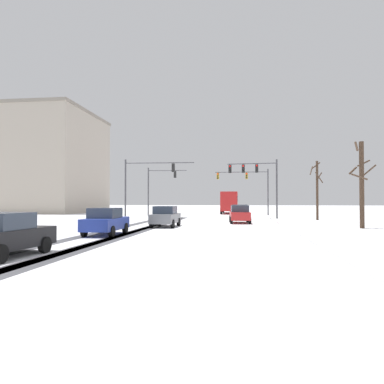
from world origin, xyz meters
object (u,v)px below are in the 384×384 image
at_px(traffic_signal_far_right, 249,182).
at_px(car_red_second, 240,214).
at_px(traffic_signal_near_right, 257,176).
at_px(car_black_fifth, 4,235).
at_px(traffic_signal_far_left, 159,183).
at_px(bare_tree_sidewalk_mid, 361,182).
at_px(bus_oncoming, 230,201).
at_px(office_building_far_left_block, 10,163).
at_px(car_blue_fourth, 106,221).
at_px(traffic_signal_near_left, 145,178).
at_px(car_dark_green_lead, 240,212).
at_px(car_grey_third, 165,216).
at_px(bare_tree_sidewalk_far, 317,188).

bearing_deg(traffic_signal_far_right, car_red_second, -94.17).
bearing_deg(traffic_signal_near_right, car_black_fifth, -110.35).
bearing_deg(car_red_second, traffic_signal_far_left, 126.75).
distance_m(car_red_second, bare_tree_sidewalk_mid, 10.68).
distance_m(traffic_signal_far_left, bare_tree_sidewalk_mid, 27.91).
relative_size(bus_oncoming, office_building_far_left_block, 0.36).
relative_size(car_blue_fourth, bus_oncoming, 0.37).
height_order(traffic_signal_near_right, bus_oncoming, traffic_signal_near_right).
xyz_separation_m(traffic_signal_near_right, car_red_second, (-1.87, -6.58, -3.95)).
xyz_separation_m(traffic_signal_near_left, car_dark_green_lead, (10.10, 0.86, -3.70)).
bearing_deg(car_grey_third, traffic_signal_near_left, 113.04).
relative_size(car_dark_green_lead, bus_oncoming, 0.37).
bearing_deg(bare_tree_sidewalk_mid, traffic_signal_far_right, 107.84).
bearing_deg(car_blue_fourth, car_red_second, 57.73).
bearing_deg(traffic_signal_far_right, bare_tree_sidewalk_far, -61.36).
bearing_deg(bare_tree_sidewalk_far, car_blue_fourth, -130.64).
xyz_separation_m(traffic_signal_far_right, traffic_signal_near_left, (-11.42, -13.94, -0.19)).
xyz_separation_m(traffic_signal_near_left, bare_tree_sidewalk_mid, (19.03, -9.73, -1.11)).
xyz_separation_m(car_red_second, car_black_fifth, (-8.51, -21.39, 0.00)).
distance_m(car_black_fifth, bus_oncoming, 47.28).
distance_m(car_dark_green_lead, car_blue_fourth, 19.72).
xyz_separation_m(car_grey_third, bus_oncoming, (4.23, 30.94, 1.18)).
bearing_deg(traffic_signal_far_left, traffic_signal_near_left, -85.78).
height_order(traffic_signal_near_right, traffic_signal_far_left, same).
distance_m(car_red_second, bus_oncoming, 25.43).
distance_m(car_grey_third, car_black_fifth, 16.04).
distance_m(traffic_signal_far_left, car_blue_fourth, 27.49).
xyz_separation_m(car_dark_green_lead, car_grey_third, (-5.80, -10.97, 0.00)).
height_order(bare_tree_sidewalk_mid, bare_tree_sidewalk_far, bare_tree_sidewalk_mid).
xyz_separation_m(car_dark_green_lead, car_blue_fourth, (-8.01, -18.02, 0.00)).
bearing_deg(bare_tree_sidewalk_mid, traffic_signal_far_left, 135.13).
distance_m(traffic_signal_far_left, office_building_far_left_block, 32.29).
relative_size(car_dark_green_lead, office_building_far_left_block, 0.14).
relative_size(traffic_signal_near_right, office_building_far_left_block, 0.21).
relative_size(traffic_signal_near_left, car_black_fifth, 1.80).
relative_size(traffic_signal_near_right, bare_tree_sidewalk_far, 1.04).
bearing_deg(car_grey_third, traffic_signal_far_right, 73.50).
bearing_deg(bare_tree_sidewalk_far, bus_oncoming, 116.58).
bearing_deg(traffic_signal_far_left, car_black_fifth, -86.33).
xyz_separation_m(traffic_signal_far_left, traffic_signal_near_left, (0.73, -9.95, 0.13)).
distance_m(bus_oncoming, bare_tree_sidewalk_mid, 32.35).
distance_m(car_red_second, car_grey_third, 8.03).
height_order(car_grey_third, car_black_fifth, same).
xyz_separation_m(traffic_signal_far_left, car_red_second, (10.81, -14.47, -3.56)).
height_order(traffic_signal_far_right, bus_oncoming, traffic_signal_far_right).
bearing_deg(traffic_signal_far_right, bus_oncoming, 112.70).
bearing_deg(traffic_signal_far_left, bus_oncoming, 49.60).
relative_size(traffic_signal_far_left, bare_tree_sidewalk_far, 1.04).
bearing_deg(bare_tree_sidewalk_mid, car_red_second, 149.85).
xyz_separation_m(traffic_signal_far_left, bare_tree_sidewalk_mid, (19.77, -19.68, -0.98)).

